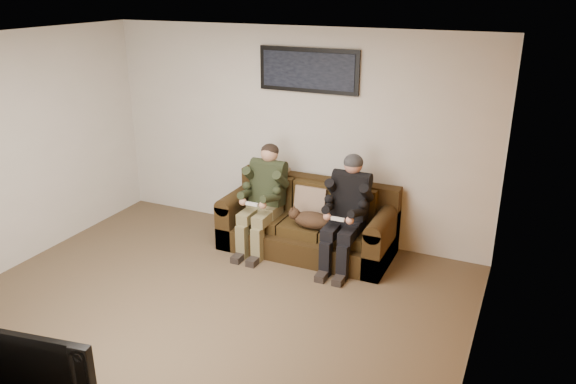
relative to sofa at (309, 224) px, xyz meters
The scene contains 13 objects.
floor 1.89m from the sofa, 102.58° to the right, with size 5.00×5.00×0.00m, color brown.
ceiling 2.95m from the sofa, 102.58° to the right, with size 5.00×5.00×0.00m, color silver.
wall_back 1.15m from the sofa, 133.63° to the left, with size 5.00×5.00×0.00m, color beige.
wall_right 2.95m from the sofa, 41.06° to the right, with size 4.50×4.50×0.00m, color beige.
accent_wall_right 2.94m from the sofa, 41.19° to the right, with size 4.50×4.50×0.00m, color #B76312.
sofa is the anchor object (origin of this frame).
throw_pillow 0.28m from the sofa, 90.00° to the left, with size 0.39×0.11×0.37m, color #9B7D65.
throw_blanket 0.85m from the sofa, 157.44° to the left, with size 0.42×0.20×0.07m, color #C3B28F.
person_left 0.68m from the sofa, 162.03° to the right, with size 0.51×0.87×1.27m.
person_right 0.68m from the sofa, 17.94° to the right, with size 0.51×0.86×1.27m.
cat 0.36m from the sofa, 64.05° to the right, with size 0.66×0.26×0.24m.
framed_poster 1.84m from the sofa, 116.98° to the left, with size 1.25×0.05×0.52m.
television 3.82m from the sofa, 96.17° to the right, with size 1.18×0.15×0.68m, color black.
Camera 1 is at (2.76, -3.95, 3.08)m, focal length 35.00 mm.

